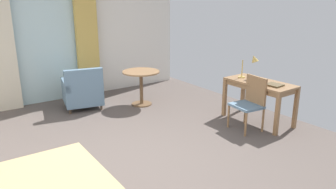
% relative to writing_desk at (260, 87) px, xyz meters
% --- Properties ---
extents(ground, '(6.53, 7.70, 0.10)m').
position_rel_writing_desk_xyz_m(ground, '(-2.60, -0.16, -0.69)').
color(ground, '#564C47').
extents(wall_back, '(6.13, 0.12, 2.89)m').
position_rel_writing_desk_xyz_m(wall_back, '(-2.60, 3.43, 0.81)').
color(wall_back, silver).
rests_on(wall_back, ground).
extents(balcony_glass_door, '(1.22, 0.02, 2.54)m').
position_rel_writing_desk_xyz_m(balcony_glass_door, '(-2.64, 3.35, 0.63)').
color(balcony_glass_door, silver).
rests_on(balcony_glass_door, ground).
extents(curtain_panel_left, '(0.43, 0.10, 2.72)m').
position_rel_writing_desk_xyz_m(curtain_panel_left, '(-3.48, 3.25, 0.72)').
color(curtain_panel_left, beige).
rests_on(curtain_panel_left, ground).
extents(curtain_panel_right, '(0.48, 0.10, 2.72)m').
position_rel_writing_desk_xyz_m(curtain_panel_right, '(-1.81, 3.25, 0.72)').
color(curtain_panel_right, tan).
rests_on(curtain_panel_right, ground).
extents(writing_desk, '(0.60, 1.22, 0.73)m').
position_rel_writing_desk_xyz_m(writing_desk, '(0.00, 0.00, 0.00)').
color(writing_desk, olive).
rests_on(writing_desk, ground).
extents(desk_chair, '(0.46, 0.50, 0.90)m').
position_rel_writing_desk_xyz_m(desk_chair, '(-0.38, -0.14, -0.14)').
color(desk_chair, slate).
rests_on(desk_chair, ground).
extents(desk_lamp, '(0.28, 0.28, 0.44)m').
position_rel_writing_desk_xyz_m(desk_lamp, '(0.08, 0.28, 0.40)').
color(desk_lamp, tan).
rests_on(desk_lamp, writing_desk).
extents(closed_book, '(0.25, 0.27, 0.03)m').
position_rel_writing_desk_xyz_m(closed_book, '(-0.02, -0.31, 0.11)').
color(closed_book, brown).
rests_on(closed_book, writing_desk).
extents(armchair_by_window, '(0.85, 0.86, 0.85)m').
position_rel_writing_desk_xyz_m(armchair_by_window, '(-2.27, 2.49, -0.30)').
color(armchair_by_window, slate).
rests_on(armchair_by_window, ground).
extents(round_cafe_table, '(0.75, 0.75, 0.71)m').
position_rel_writing_desk_xyz_m(round_cafe_table, '(-1.21, 2.01, -0.11)').
color(round_cafe_table, olive).
rests_on(round_cafe_table, ground).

